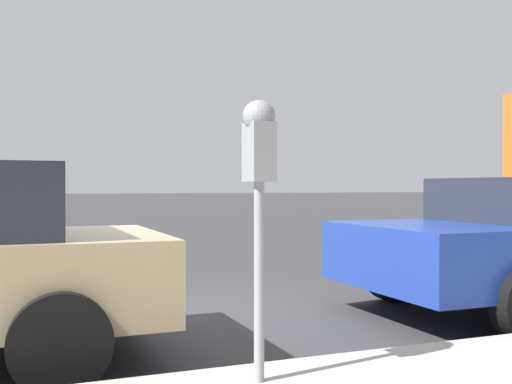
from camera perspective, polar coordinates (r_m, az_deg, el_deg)
ground_plane at (r=6.04m, az=-7.48°, el=-11.82°), size 220.00×220.00×0.00m
parking_meter at (r=3.44m, az=0.29°, el=2.47°), size 0.21×0.19×1.62m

